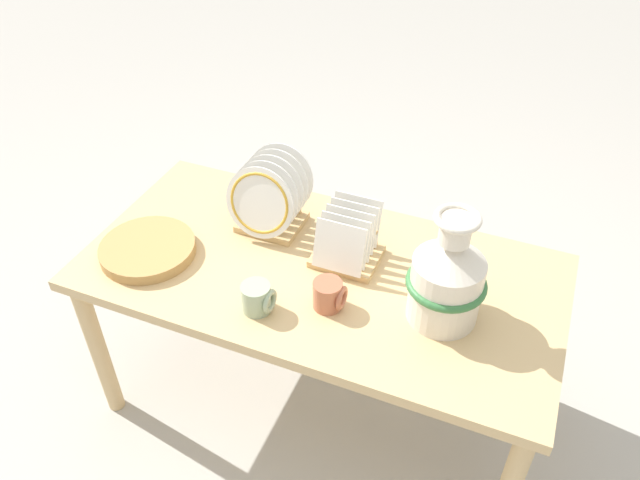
# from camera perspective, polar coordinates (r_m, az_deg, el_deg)

# --- Properties ---
(ground_plane) EXTENTS (14.00, 14.00, 0.00)m
(ground_plane) POSITION_cam_1_polar(r_m,az_deg,el_deg) (2.34, 0.00, -14.19)
(ground_plane) COLOR #B2ADA3
(display_table) EXTENTS (1.43, 0.71, 0.63)m
(display_table) POSITION_cam_1_polar(r_m,az_deg,el_deg) (1.91, 0.00, -4.22)
(display_table) COLOR tan
(display_table) RESTS_ON ground_plane
(ceramic_vase) EXTENTS (0.22, 0.22, 0.34)m
(ceramic_vase) POSITION_cam_1_polar(r_m,az_deg,el_deg) (1.66, 11.56, -3.36)
(ceramic_vase) COLOR silver
(ceramic_vase) RESTS_ON display_table
(dish_rack_round_plates) EXTENTS (0.23, 0.22, 0.25)m
(dish_rack_round_plates) POSITION_cam_1_polar(r_m,az_deg,el_deg) (1.96, -4.66, 3.66)
(dish_rack_round_plates) COLOR tan
(dish_rack_round_plates) RESTS_ON display_table
(dish_rack_square_plates) EXTENTS (0.20, 0.20, 0.17)m
(dish_rack_square_plates) POSITION_cam_1_polar(r_m,az_deg,el_deg) (1.86, 2.52, -0.37)
(dish_rack_square_plates) COLOR tan
(dish_rack_square_plates) RESTS_ON display_table
(wicker_charger_stack) EXTENTS (0.29, 0.29, 0.04)m
(wicker_charger_stack) POSITION_cam_1_polar(r_m,az_deg,el_deg) (1.97, -15.48, -0.82)
(wicker_charger_stack) COLOR tan
(wicker_charger_stack) RESTS_ON display_table
(mug_terracotta_glaze) EXTENTS (0.09, 0.08, 0.09)m
(mug_terracotta_glaze) POSITION_cam_1_polar(r_m,az_deg,el_deg) (1.72, 0.84, -5.04)
(mug_terracotta_glaze) COLOR #B76647
(mug_terracotta_glaze) RESTS_ON display_table
(mug_sage_glaze) EXTENTS (0.09, 0.08, 0.09)m
(mug_sage_glaze) POSITION_cam_1_polar(r_m,az_deg,el_deg) (1.72, -5.71, -5.31)
(mug_sage_glaze) COLOR #9EB28E
(mug_sage_glaze) RESTS_ON display_table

